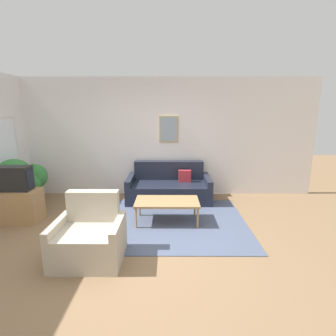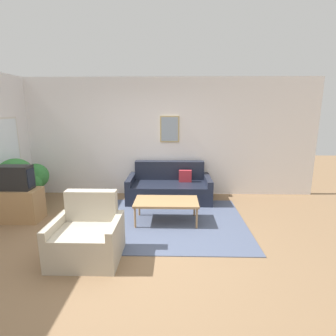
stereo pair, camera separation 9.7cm
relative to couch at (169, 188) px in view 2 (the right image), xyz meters
name	(u,v)px [view 2 (the right image)]	position (x,y,z in m)	size (l,w,h in m)	color
ground_plane	(125,245)	(-0.63, -2.06, -0.28)	(16.00, 16.00, 0.00)	#846647
area_rug	(168,222)	(0.00, -1.21, -0.28)	(2.75, 2.28, 0.01)	#4C5670
wall_back	(143,138)	(-0.62, 0.46, 1.07)	(8.00, 0.09, 2.70)	silver
couch	(169,188)	(0.00, 0.00, 0.00)	(1.82, 0.90, 0.83)	#1E2333
coffee_table	(166,202)	(-0.03, -1.20, 0.09)	(1.13, 0.62, 0.41)	#A87F51
tv_stand	(19,205)	(-2.72, -1.19, 0.01)	(0.80, 0.44, 0.59)	#A87F51
tv	(15,178)	(-2.72, -1.19, 0.53)	(0.58, 0.28, 0.43)	black
armchair	(87,238)	(-1.07, -2.39, 0.01)	(0.90, 0.76, 0.88)	#B2A893
potted_plant_tall	(16,178)	(-2.96, -0.79, 0.42)	(0.71, 0.71, 1.07)	beige
potted_plant_by_window	(36,178)	(-2.90, -0.17, 0.25)	(0.54, 0.54, 0.85)	#935638
potted_plant_small	(33,186)	(-2.88, -0.37, 0.14)	(0.39, 0.39, 0.67)	beige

